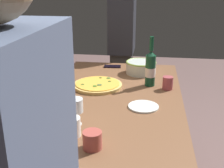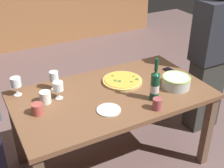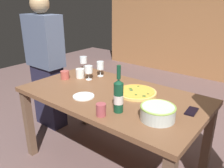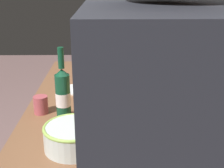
% 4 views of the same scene
% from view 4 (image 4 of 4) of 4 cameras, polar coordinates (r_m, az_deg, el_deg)
% --- Properties ---
extents(dining_table, '(1.60, 0.90, 0.75)m').
position_cam_4_polar(dining_table, '(1.79, -0.00, -5.43)').
color(dining_table, brown).
rests_on(dining_table, ground).
extents(pizza, '(0.35, 0.35, 0.03)m').
position_cam_4_polar(pizza, '(1.60, 4.68, -4.50)').
color(pizza, '#E1BA63').
rests_on(pizza, dining_table).
extents(serving_bowl, '(0.24, 0.24, 0.10)m').
position_cam_4_polar(serving_bowl, '(1.26, -7.04, -9.43)').
color(serving_bowl, silver).
rests_on(serving_bowl, dining_table).
extents(wine_bottle, '(0.07, 0.07, 0.35)m').
position_cam_4_polar(wine_bottle, '(1.49, -9.03, -1.70)').
color(wine_bottle, '#124229').
rests_on(wine_bottle, dining_table).
extents(wine_glass_near_pizza, '(0.07, 0.07, 0.16)m').
position_cam_4_polar(wine_glass_near_pizza, '(2.11, 7.74, 4.27)').
color(wine_glass_near_pizza, white).
rests_on(wine_glass_near_pizza, dining_table).
extents(wine_glass_by_bottle, '(0.08, 0.08, 0.16)m').
position_cam_4_polar(wine_glass_by_bottle, '(2.40, 7.90, 6.12)').
color(wine_glass_by_bottle, white).
rests_on(wine_glass_by_bottle, dining_table).
extents(wine_glass_far_left, '(0.08, 0.08, 0.15)m').
position_cam_4_polar(wine_glass_far_left, '(2.11, 3.44, 4.17)').
color(wine_glass_far_left, white).
rests_on(wine_glass_far_left, dining_table).
extents(cup_amber, '(0.09, 0.09, 0.09)m').
position_cam_4_polar(cup_amber, '(2.23, 2.92, 3.51)').
color(cup_amber, white).
rests_on(cup_amber, dining_table).
extents(cup_ceramic, '(0.09, 0.09, 0.08)m').
position_cam_4_polar(cup_ceramic, '(2.32, -0.21, 4.00)').
color(cup_ceramic, '#B24D44').
rests_on(cup_ceramic, dining_table).
extents(cup_spare, '(0.07, 0.07, 0.09)m').
position_cam_4_polar(cup_spare, '(1.60, -12.97, -3.75)').
color(cup_spare, '#A8484E').
rests_on(cup_spare, dining_table).
extents(side_plate, '(0.18, 0.18, 0.01)m').
position_cam_4_polar(side_plate, '(1.89, -6.40, -0.97)').
color(side_plate, white).
rests_on(side_plate, dining_table).
extents(cell_phone, '(0.08, 0.15, 0.01)m').
position_cam_4_polar(cell_phone, '(1.16, 5.21, -14.96)').
color(cell_phone, black).
rests_on(cell_phone, dining_table).
extents(person_guest_left, '(0.45, 0.24, 1.58)m').
position_cam_4_polar(person_guest_left, '(2.79, 2.07, 6.61)').
color(person_guest_left, '#24223B').
rests_on(person_guest_left, ground).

